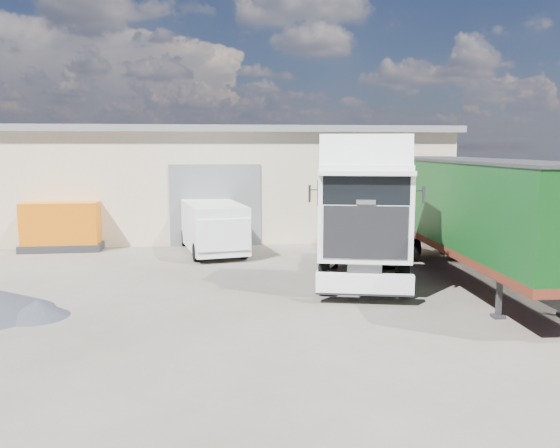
{
  "coord_description": "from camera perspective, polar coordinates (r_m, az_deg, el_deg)",
  "views": [
    {
      "loc": [
        -1.77,
        -14.11,
        4.34
      ],
      "look_at": [
        0.1,
        3.0,
        1.91
      ],
      "focal_mm": 35.0,
      "sensor_mm": 36.0,
      "label": 1
    }
  ],
  "objects": [
    {
      "name": "warehouse",
      "position": [
        30.45,
        -14.27,
        4.63
      ],
      "size": [
        30.6,
        12.6,
        5.42
      ],
      "color": "beige",
      "rests_on": "ground"
    },
    {
      "name": "tractor_unit",
      "position": [
        17.31,
        8.58,
        0.11
      ],
      "size": [
        4.08,
        7.37,
        4.71
      ],
      "rotation": [
        0.0,
        0.0,
        -0.22
      ],
      "color": "black",
      "rests_on": "ground"
    },
    {
      "name": "orange_skip",
      "position": [
        25.07,
        -21.67,
        -0.44
      ],
      "size": [
        3.32,
        2.11,
        2.05
      ],
      "rotation": [
        0.0,
        0.0,
        0.02
      ],
      "color": "#2D2D30",
      "rests_on": "ground"
    },
    {
      "name": "panel_van",
      "position": [
        22.64,
        -7.02,
        -0.32
      ],
      "size": [
        3.03,
        5.39,
        2.08
      ],
      "rotation": [
        0.0,
        0.0,
        0.2
      ],
      "color": "black",
      "rests_on": "ground"
    },
    {
      "name": "brick_boundary_wall",
      "position": [
        24.29,
        26.93,
        -0.15
      ],
      "size": [
        0.35,
        26.0,
        2.5
      ],
      "primitive_type": "cube",
      "color": "maroon",
      "rests_on": "ground"
    },
    {
      "name": "ground",
      "position": [
        14.87,
        0.87,
        -8.93
      ],
      "size": [
        120.0,
        120.0,
        0.0
      ],
      "primitive_type": "plane",
      "color": "#282620",
      "rests_on": "ground"
    },
    {
      "name": "box_trailer",
      "position": [
        18.6,
        19.5,
        1.64
      ],
      "size": [
        2.99,
        12.0,
        3.96
      ],
      "rotation": [
        0.0,
        0.0,
        -0.04
      ],
      "color": "#2D2D30",
      "rests_on": "ground"
    }
  ]
}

